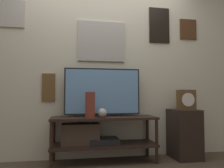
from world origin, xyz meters
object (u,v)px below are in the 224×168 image
(vase_round_glass, at_px, (102,113))
(vase_tall_ceramic, at_px, (90,105))
(mantel_clock, at_px, (186,100))
(television, at_px, (103,91))

(vase_round_glass, bearing_deg, vase_tall_ceramic, -168.78)
(mantel_clock, bearing_deg, vase_tall_ceramic, -175.52)
(television, xyz_separation_m, vase_round_glass, (-0.03, -0.16, -0.27))
(vase_tall_ceramic, bearing_deg, vase_round_glass, 11.22)
(vase_tall_ceramic, xyz_separation_m, vase_round_glass, (0.15, 0.03, -0.10))
(television, relative_size, vase_tall_ceramic, 3.19)
(vase_round_glass, distance_m, mantel_clock, 1.19)
(vase_tall_ceramic, distance_m, vase_round_glass, 0.18)
(television, distance_m, vase_round_glass, 0.32)
(vase_tall_ceramic, height_order, vase_round_glass, vase_tall_ceramic)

